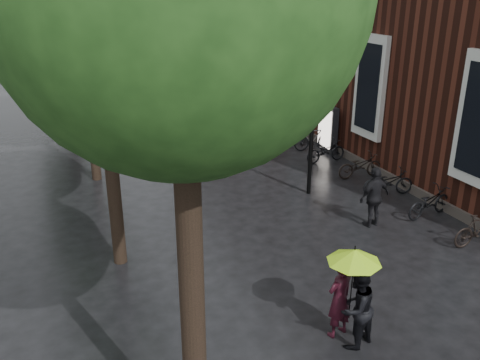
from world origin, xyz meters
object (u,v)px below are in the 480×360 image
person_black (356,308)px  lamp_post (313,106)px  parked_bicycles (319,144)px  pedestrian_walking (374,197)px  ad_lightbox (328,128)px  person_burgundy (340,298)px

person_black → lamp_post: bearing=-131.4°
parked_bicycles → pedestrian_walking: bearing=-106.5°
pedestrian_walking → ad_lightbox: size_ratio=0.93×
person_black → ad_lightbox: bearing=-137.3°
parked_bicycles → lamp_post: bearing=-124.6°
person_black → ad_lightbox: 11.97m
person_black → parked_bicycles: size_ratio=0.10×
pedestrian_walking → parked_bicycles: size_ratio=0.10×
person_burgundy → lamp_post: lamp_post is taller
parked_bicycles → ad_lightbox: ad_lightbox is taller
person_black → pedestrian_walking: bearing=-148.1°
parked_bicycles → lamp_post: lamp_post is taller
parked_bicycles → ad_lightbox: (0.56, 0.32, 0.49)m
person_black → lamp_post: 7.71m
pedestrian_walking → ad_lightbox: ad_lightbox is taller
pedestrian_walking → parked_bicycles: 6.36m
person_black → lamp_post: (2.86, 6.85, 2.09)m
person_burgundy → parked_bicycles: bearing=-132.9°
person_black → pedestrian_walking: 5.31m
ad_lightbox → person_burgundy: bearing=-115.5°
person_burgundy → lamp_post: 7.43m
person_black → parked_bicycles: (5.17, 10.19, -0.37)m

